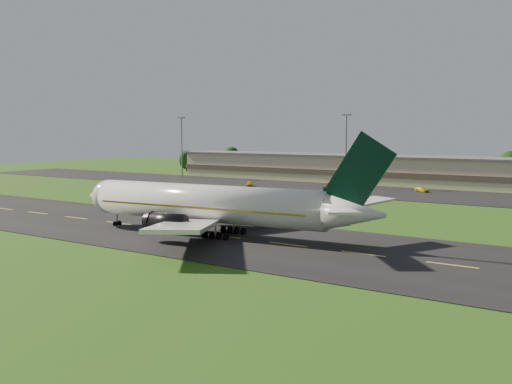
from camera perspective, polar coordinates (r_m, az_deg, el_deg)
The scene contains 12 objects.
ground at distance 99.01m, azimuth -13.55°, elevation -3.11°, with size 360.00×360.00×0.00m, color #254D13.
taxiway at distance 99.00m, azimuth -13.55°, elevation -3.08°, with size 220.00×30.00×0.10m, color black.
apron at distance 156.73m, azimuth 6.05°, elevation 0.38°, with size 260.00×30.00×0.10m, color black.
airliner at distance 85.10m, azimuth -4.42°, elevation -1.26°, with size 51.24×41.95×15.57m.
terminal at distance 175.69m, azimuth 11.56°, elevation 2.19°, with size 145.00×16.00×8.40m.
light_mast_west at distance 193.71m, azimuth -7.44°, elevation 5.21°, with size 2.40×1.20×20.35m.
light_mast_centre at distance 161.01m, azimuth 9.00°, elevation 5.02°, with size 2.40×1.20×20.35m.
tree_line at distance 177.85m, azimuth 20.48°, elevation 2.27°, with size 194.84×8.83×10.15m.
service_vehicle_a at distance 161.08m, azimuth -0.65°, elevation 0.83°, with size 1.63×4.04×1.38m, color gold.
service_vehicle_b at distance 160.77m, azimuth 7.69°, elevation 0.75°, with size 1.33×3.82×1.26m, color #A40A0F.
service_vehicle_c at distance 151.32m, azimuth 8.07°, elevation 0.40°, with size 1.99×4.31×1.20m, color beige.
service_vehicle_d at distance 151.64m, azimuth 16.26°, elevation 0.24°, with size 1.76×4.34×1.26m, color yellow.
Camera 1 is at (71.67, -66.53, 15.50)m, focal length 40.00 mm.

